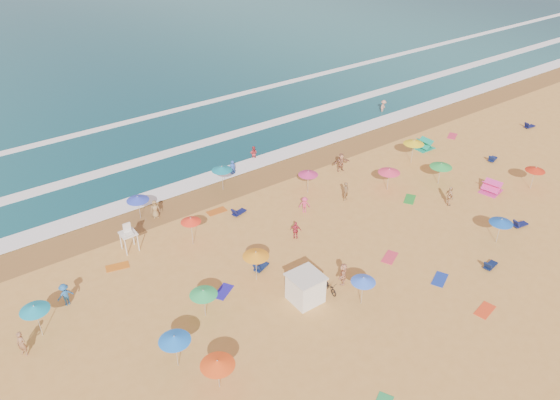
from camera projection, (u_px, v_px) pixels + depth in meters
ground at (313, 255)px, 41.98m from camera, size 220.00×220.00×0.00m
ocean at (27, 27)px, 99.95m from camera, size 220.00×140.00×0.18m
wet_sand at (229, 188)px, 50.61m from camera, size 220.00×220.00×0.00m
surf_foam at (185, 152)px, 56.64m from camera, size 200.00×18.70×0.05m
cabana at (305, 289)px, 37.14m from camera, size 2.00×2.00×2.00m
cabana_roof at (306, 277)px, 36.58m from camera, size 2.20×2.20×0.12m
bicycle at (329, 286)px, 38.17m from camera, size 0.72×1.72×0.88m
lifeguard_stand at (129, 239)px, 41.96m from camera, size 1.20×1.20×2.10m
beach_umbrellas at (302, 228)px, 41.31m from camera, size 47.77×27.02×0.74m
loungers at (391, 248)px, 42.45m from camera, size 58.54×23.88×0.34m
towels at (333, 261)px, 41.31m from camera, size 45.20×23.85×0.03m
popup_tents at (456, 163)px, 53.49m from camera, size 3.96×11.45×1.20m
beachgoers at (275, 204)px, 46.67m from camera, size 46.05×26.51×2.13m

